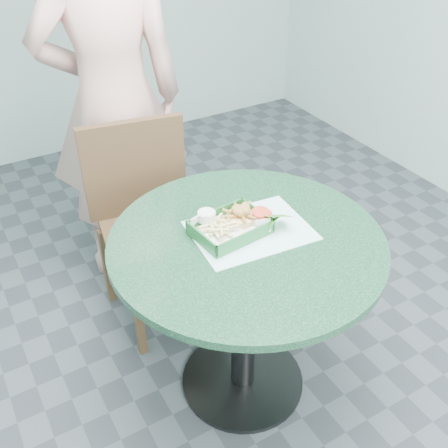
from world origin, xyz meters
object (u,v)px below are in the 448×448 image
crab_sandwich (243,217)px  sauce_ramekin (208,219)px  cafe_table (246,280)px  food_basket (230,234)px  diner_person (108,55)px  dining_chair (148,212)px

crab_sandwich → sauce_ramekin: 0.13m
cafe_table → food_basket: 0.20m
food_basket → sauce_ramekin: 0.10m
crab_sandwich → sauce_ramekin: size_ratio=1.69×
crab_sandwich → diner_person: bearing=97.7°
dining_chair → diner_person: diner_person is taller
food_basket → crab_sandwich: 0.08m
dining_chair → food_basket: (0.07, -0.60, 0.23)m
dining_chair → diner_person: bearing=96.7°
cafe_table → food_basket: (-0.03, 0.06, 0.19)m
cafe_table → sauce_ramekin: 0.27m
cafe_table → dining_chair: (-0.11, 0.66, -0.05)m
diner_person → food_basket: diner_person is taller
food_basket → crab_sandwich: size_ratio=2.31×
cafe_table → dining_chair: bearing=99.3°
sauce_ramekin → crab_sandwich: bearing=-24.9°
food_basket → sauce_ramekin: size_ratio=3.91×
dining_chair → diner_person: 0.70m
food_basket → diner_person: bearing=93.3°
dining_chair → crab_sandwich: 0.65m
cafe_table → diner_person: 1.16m
cafe_table → food_basket: bearing=122.2°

